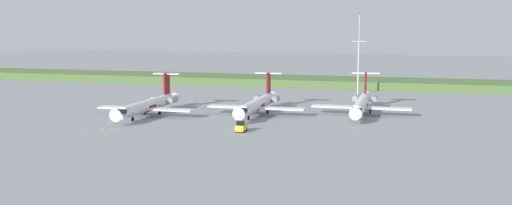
{
  "coord_description": "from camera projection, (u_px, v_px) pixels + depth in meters",
  "views": [
    {
      "loc": [
        34.23,
        -119.64,
        21.23
      ],
      "look_at": [
        0.0,
        7.33,
        3.0
      ],
      "focal_mm": 40.32,
      "sensor_mm": 36.0,
      "label": 1
    }
  ],
  "objects": [
    {
      "name": "antenna_mast",
      "position": [
        358.0,
        61.0,
        170.39
      ],
      "size": [
        4.4,
        0.5,
        24.31
      ],
      "color": "#B2B2B7",
      "rests_on": "ground"
    },
    {
      "name": "ground_plane",
      "position": [
        278.0,
        102.0,
        154.85
      ],
      "size": [
        500.0,
        500.0,
        0.0
      ],
      "primitive_type": "plane",
      "color": "gray"
    },
    {
      "name": "safety_cone_mid_marker",
      "position": [
        103.0,
        128.0,
        115.13
      ],
      "size": [
        0.44,
        0.44,
        0.55
      ],
      "primitive_type": "cone",
      "color": "orange",
      "rests_on": "ground"
    },
    {
      "name": "regional_jet_second",
      "position": [
        258.0,
        104.0,
        134.24
      ],
      "size": [
        22.81,
        31.0,
        9.0
      ],
      "color": "silver",
      "rests_on": "ground"
    },
    {
      "name": "baggage_tug",
      "position": [
        241.0,
        127.0,
        112.82
      ],
      "size": [
        1.72,
        3.2,
        2.3
      ],
      "color": "yellow",
      "rests_on": "ground"
    },
    {
      "name": "grass_berm",
      "position": [
        307.0,
        82.0,
        196.66
      ],
      "size": [
        320.0,
        20.0,
        2.66
      ],
      "primitive_type": "cube",
      "color": "#4C6B38",
      "rests_on": "ground"
    },
    {
      "name": "safety_cone_front_marker",
      "position": [
        86.0,
        128.0,
        115.99
      ],
      "size": [
        0.44,
        0.44,
        0.55
      ],
      "primitive_type": "cone",
      "color": "orange",
      "rests_on": "ground"
    },
    {
      "name": "regional_jet_third",
      "position": [
        362.0,
        103.0,
        134.46
      ],
      "size": [
        22.81,
        31.0,
        9.0
      ],
      "color": "silver",
      "rests_on": "ground"
    },
    {
      "name": "regional_jet_nearest",
      "position": [
        149.0,
        105.0,
        132.47
      ],
      "size": [
        22.81,
        31.0,
        9.0
      ],
      "color": "silver",
      "rests_on": "ground"
    }
  ]
}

